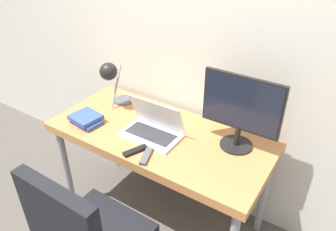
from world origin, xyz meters
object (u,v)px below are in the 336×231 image
laptop (153,128)px  desk_lamp (111,77)px  monitor (241,109)px  book_stack (86,119)px

laptop → desk_lamp: desk_lamp is taller
monitor → book_stack: size_ratio=2.17×
monitor → laptop: bearing=-160.0°
book_stack → monitor: bearing=18.5°
laptop → book_stack: laptop is taller
desk_lamp → monitor: bearing=3.4°
laptop → desk_lamp: bearing=164.0°
laptop → book_stack: size_ratio=1.72×
laptop → monitor: monitor is taller
monitor → desk_lamp: (-0.94, -0.06, -0.01)m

